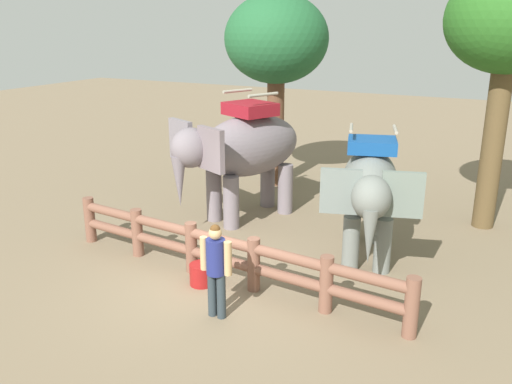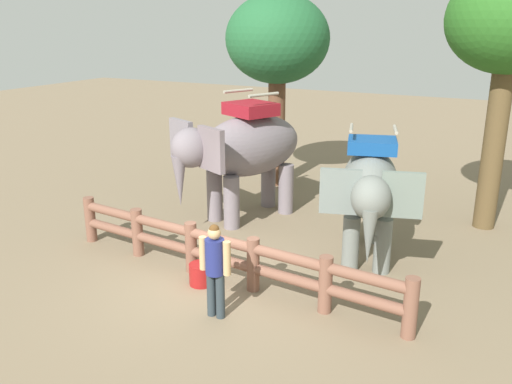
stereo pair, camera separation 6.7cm
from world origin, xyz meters
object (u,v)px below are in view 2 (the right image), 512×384
object	(u,v)px
elephant_near_left	(243,149)
elephant_center	(370,188)
tourist_woman_in_black	(215,264)
tree_back_center	(278,42)
log_fence	(221,252)
tree_far_left	(510,26)
feed_bucket	(201,274)

from	to	relation	value
elephant_near_left	elephant_center	bearing A→B (deg)	-16.62
tourist_woman_in_black	tree_back_center	bearing A→B (deg)	107.75
tourist_woman_in_black	tree_back_center	world-z (taller)	tree_back_center
log_fence	tree_far_left	xyz separation A→B (m)	(4.31, 5.48, 4.16)
log_fence	tree_far_left	distance (m)	8.12
elephant_center	feed_bucket	world-z (taller)	elephant_center
log_fence	feed_bucket	world-z (taller)	log_fence
elephant_center	tree_far_left	world-z (taller)	tree_far_left
log_fence	tree_far_left	world-z (taller)	tree_far_left
elephant_near_left	tourist_woman_in_black	world-z (taller)	elephant_near_left
elephant_center	tree_back_center	size ratio (longest dim) A/B	0.60
tree_back_center	feed_bucket	size ratio (longest dim) A/B	12.17
elephant_center	tree_back_center	distance (m)	6.49
elephant_center	log_fence	bearing A→B (deg)	-134.95
tree_back_center	feed_bucket	distance (m)	8.10
elephant_center	tree_far_left	bearing A→B (deg)	57.44
log_fence	tree_back_center	distance (m)	7.69
tree_back_center	tourist_woman_in_black	bearing A→B (deg)	-72.25
elephant_center	feed_bucket	size ratio (longest dim) A/B	7.24
tourist_woman_in_black	elephant_center	bearing A→B (deg)	64.82
feed_bucket	elephant_center	bearing A→B (deg)	45.76
tourist_woman_in_black	tree_back_center	size ratio (longest dim) A/B	0.30
elephant_center	tree_back_center	bearing A→B (deg)	133.95
log_fence	tree_back_center	size ratio (longest dim) A/B	1.35
elephant_near_left	elephant_center	xyz separation A→B (m)	(3.52, -1.05, -0.23)
feed_bucket	elephant_near_left	bearing A→B (deg)	105.80
log_fence	elephant_near_left	size ratio (longest dim) A/B	2.00
log_fence	tree_back_center	world-z (taller)	tree_back_center
tourist_woman_in_black	tree_far_left	world-z (taller)	tree_far_left
feed_bucket	tree_back_center	bearing A→B (deg)	103.17
log_fence	feed_bucket	xyz separation A→B (m)	(-0.26, -0.32, -0.39)
elephant_near_left	feed_bucket	size ratio (longest dim) A/B	8.22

